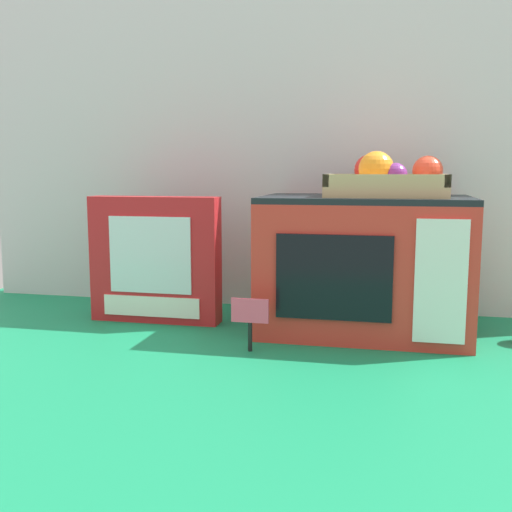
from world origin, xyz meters
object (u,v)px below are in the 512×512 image
object	(u,v)px
cookie_set_box	(155,260)
price_sign	(250,316)
toy_microwave	(364,265)
food_groups_crate	(387,181)

from	to	relation	value
cookie_set_box	price_sign	world-z (taller)	cookie_set_box
toy_microwave	cookie_set_box	distance (m)	0.45
food_groups_crate	cookie_set_box	bearing A→B (deg)	-177.80
toy_microwave	cookie_set_box	xyz separation A→B (m)	(-0.45, -0.01, -0.00)
cookie_set_box	toy_microwave	bearing A→B (deg)	1.45
toy_microwave	food_groups_crate	size ratio (longest dim) A/B	1.79
food_groups_crate	cookie_set_box	distance (m)	0.52
cookie_set_box	price_sign	xyz separation A→B (m)	(0.26, -0.18, -0.07)
food_groups_crate	cookie_set_box	size ratio (longest dim) A/B	0.81
toy_microwave	cookie_set_box	world-z (taller)	toy_microwave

